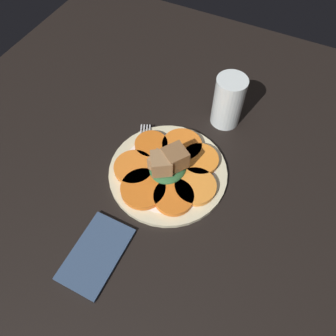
% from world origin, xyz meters
% --- Properties ---
extents(table_slab, '(1.20, 1.20, 0.02)m').
position_xyz_m(table_slab, '(0.00, 0.00, 0.01)').
color(table_slab, black).
rests_on(table_slab, ground).
extents(plate, '(0.26, 0.26, 0.01)m').
position_xyz_m(plate, '(0.00, 0.00, 0.03)').
color(plate, beige).
rests_on(plate, table_slab).
extents(carrot_slice_0, '(0.08, 0.08, 0.01)m').
position_xyz_m(carrot_slice_0, '(-0.05, 0.05, 0.04)').
color(carrot_slice_0, orange).
rests_on(carrot_slice_0, plate).
extents(carrot_slice_1, '(0.09, 0.09, 0.01)m').
position_xyz_m(carrot_slice_1, '(-0.07, -0.00, 0.04)').
color(carrot_slice_1, orange).
rests_on(carrot_slice_1, plate).
extents(carrot_slice_2, '(0.07, 0.07, 0.01)m').
position_xyz_m(carrot_slice_2, '(-0.04, -0.06, 0.04)').
color(carrot_slice_2, orange).
rests_on(carrot_slice_2, plate).
extents(carrot_slice_3, '(0.09, 0.09, 0.01)m').
position_xyz_m(carrot_slice_3, '(0.03, -0.07, 0.04)').
color(carrot_slice_3, orange).
rests_on(carrot_slice_3, plate).
extents(carrot_slice_4, '(0.09, 0.09, 0.01)m').
position_xyz_m(carrot_slice_4, '(0.07, -0.02, 0.04)').
color(carrot_slice_4, orange).
rests_on(carrot_slice_4, plate).
extents(carrot_slice_5, '(0.08, 0.08, 0.01)m').
position_xyz_m(carrot_slice_5, '(0.06, 0.04, 0.04)').
color(carrot_slice_5, orange).
rests_on(carrot_slice_5, plate).
extents(carrot_slice_6, '(0.09, 0.09, 0.01)m').
position_xyz_m(carrot_slice_6, '(0.01, 0.07, 0.04)').
color(carrot_slice_6, orange).
rests_on(carrot_slice_6, plate).
extents(center_pile, '(0.09, 0.08, 0.07)m').
position_xyz_m(center_pile, '(0.00, 0.00, 0.06)').
color(center_pile, '#2D6033').
rests_on(center_pile, plate).
extents(fork, '(0.17, 0.09, 0.00)m').
position_xyz_m(fork, '(-0.01, -0.07, 0.03)').
color(fork, silver).
rests_on(fork, plate).
extents(water_glass, '(0.07, 0.07, 0.13)m').
position_xyz_m(water_glass, '(-0.20, 0.05, 0.08)').
color(water_glass, silver).
rests_on(water_glass, table_slab).
extents(napkin, '(0.15, 0.09, 0.01)m').
position_xyz_m(napkin, '(0.22, -0.04, 0.02)').
color(napkin, '#334766').
rests_on(napkin, table_slab).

